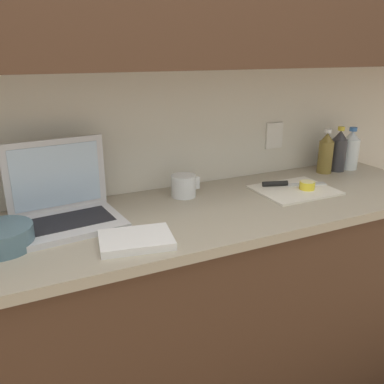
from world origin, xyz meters
name	(u,v)px	position (x,y,z in m)	size (l,w,h in m)	color
wall_back	(115,27)	(0.00, 0.22, 1.56)	(5.20, 0.38, 2.60)	silver
counter_unit	(143,329)	(-0.02, 0.00, 0.47)	(2.56, 0.59, 0.92)	#472D1E
laptop	(64,204)	(-0.25, 0.11, 0.99)	(0.36, 0.29, 0.27)	silver
cutting_board	(295,190)	(0.67, 0.02, 0.93)	(0.32, 0.26, 0.01)	silver
knife	(283,184)	(0.66, 0.08, 0.94)	(0.28, 0.11, 0.02)	silver
lemon_half_cut	(308,186)	(0.72, 0.00, 0.95)	(0.06, 0.06, 0.03)	yellow
bottle_green_soda	(326,153)	(0.98, 0.18, 1.02)	(0.07, 0.07, 0.21)	olive
bottle_oil_tall	(339,151)	(1.06, 0.18, 1.02)	(0.07, 0.07, 0.22)	#333338
bottle_water_clear	(351,150)	(1.14, 0.18, 1.02)	(0.08, 0.08, 0.21)	silver
measuring_cup	(184,186)	(0.23, 0.16, 0.97)	(0.12, 0.10, 0.09)	silver
bowl_white	(1,238)	(-0.45, -0.02, 0.96)	(0.19, 0.19, 0.07)	slate
dish_towel	(136,240)	(-0.08, -0.16, 0.94)	(0.22, 0.16, 0.02)	white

